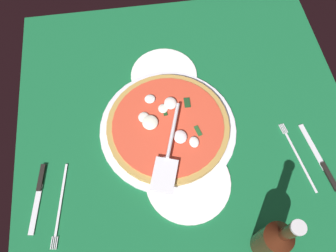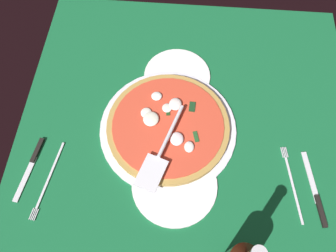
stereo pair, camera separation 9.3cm
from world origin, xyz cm
name	(u,v)px [view 1 (the left image)]	position (x,y,z in cm)	size (l,w,h in cm)	color
ground_plane	(185,124)	(0.00, 0.00, -0.40)	(96.41, 96.41, 0.80)	#145D32
pizza_pan	(168,128)	(-1.07, 5.27, 0.56)	(38.89, 38.89, 1.13)	silver
dinner_plate_left	(188,182)	(-17.47, 2.22, 0.50)	(22.57, 22.57, 1.00)	white
dinner_plate_right	(164,76)	(17.36, 3.92, 0.50)	(20.49, 20.49, 1.00)	white
pizza	(168,126)	(-1.05, 5.31, 2.13)	(34.67, 34.67, 3.29)	#B08B43
pizza_server	(169,152)	(-9.88, 6.33, 4.74)	(25.45, 11.50, 1.00)	silver
place_setting_near	(310,160)	(-16.01, -31.81, 0.36)	(21.72, 14.59, 1.40)	silver
place_setting_far	(49,198)	(-16.65, 38.63, 0.35)	(23.08, 16.25, 1.40)	white
beer_bottle	(274,240)	(-35.67, -13.37, 9.15)	(6.67, 6.67, 24.84)	#3B190D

